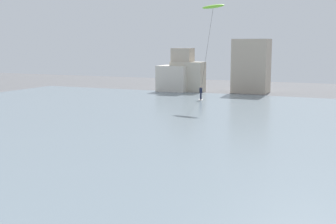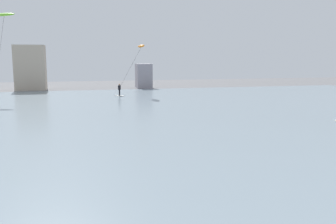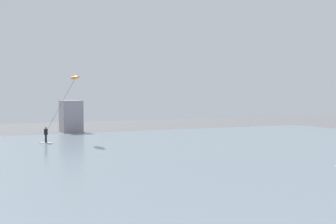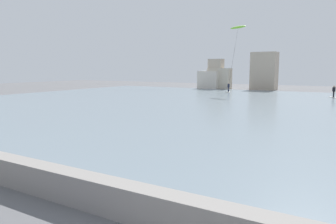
% 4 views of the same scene
% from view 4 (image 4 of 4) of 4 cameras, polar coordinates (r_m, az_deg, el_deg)
% --- Properties ---
extents(seawall_barrier, '(60.00, 0.70, 0.97)m').
position_cam_4_polar(seawall_barrier, '(8.75, -2.46, -16.82)').
color(seawall_barrier, gray).
rests_on(seawall_barrier, ground).
extents(water_bay, '(84.00, 52.00, 0.10)m').
position_cam_4_polar(water_bay, '(33.89, 22.92, 0.29)').
color(water_bay, slate).
rests_on(water_bay, ground).
extents(far_shore_buildings, '(31.86, 6.31, 7.22)m').
position_cam_4_polar(far_shore_buildings, '(64.26, 14.61, 6.36)').
color(far_shore_buildings, beige).
rests_on(far_shore_buildings, ground).
extents(kitesurfer_lime, '(3.81, 3.31, 10.73)m').
position_cam_4_polar(kitesurfer_lime, '(53.00, 12.19, 13.15)').
color(kitesurfer_lime, silver).
rests_on(kitesurfer_lime, water_bay).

